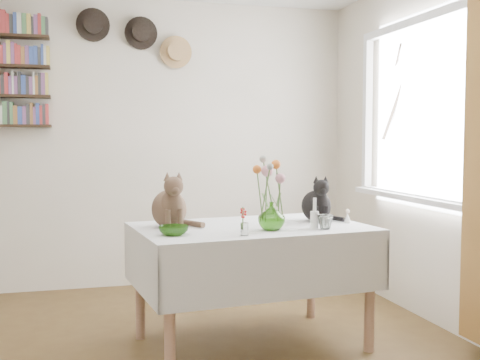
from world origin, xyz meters
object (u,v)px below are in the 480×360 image
object	(u,v)px
dining_table	(251,255)
black_cat	(316,198)
tabby_cat	(169,199)
flower_vase	(272,216)

from	to	relation	value
dining_table	black_cat	size ratio (longest dim) A/B	4.86
black_cat	tabby_cat	bearing A→B (deg)	-171.68
black_cat	flower_vase	size ratio (longest dim) A/B	1.84
tabby_cat	black_cat	world-z (taller)	tabby_cat
black_cat	flower_vase	world-z (taller)	black_cat
dining_table	tabby_cat	bearing A→B (deg)	171.75
flower_vase	dining_table	bearing A→B (deg)	109.07
dining_table	flower_vase	world-z (taller)	flower_vase
dining_table	tabby_cat	xyz separation A→B (m)	(-0.50, 0.07, 0.36)
black_cat	flower_vase	distance (m)	0.51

